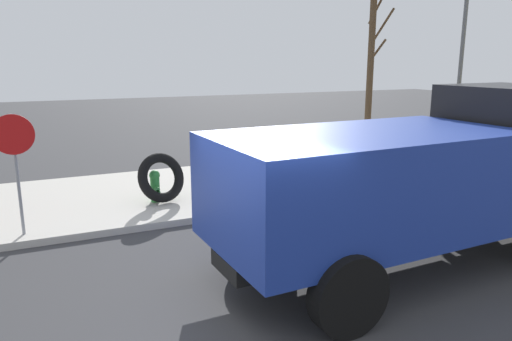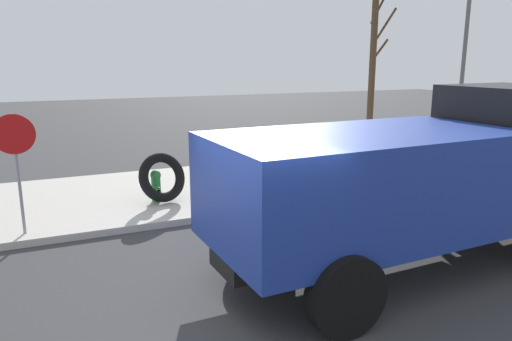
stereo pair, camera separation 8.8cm
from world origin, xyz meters
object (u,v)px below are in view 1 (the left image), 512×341
at_px(fire_hydrant, 155,185).
at_px(loose_tire, 161,178).
at_px(stop_sign, 15,152).
at_px(street_light_pole, 459,85).
at_px(bare_tree, 370,79).
at_px(dump_truck_blue, 426,174).

bearing_deg(fire_hydrant, loose_tire, -39.19).
relative_size(stop_sign, street_light_pole, 0.46).
distance_m(fire_hydrant, loose_tire, 0.25).
bearing_deg(bare_tree, stop_sign, -169.76).
xyz_separation_m(loose_tire, bare_tree, (6.47, 0.67, 2.17)).
height_order(stop_sign, bare_tree, bare_tree).
bearing_deg(dump_truck_blue, stop_sign, 147.30).
bearing_deg(stop_sign, dump_truck_blue, -32.70).
bearing_deg(loose_tire, stop_sign, -160.82).
distance_m(bare_tree, street_light_pole, 2.67).
bearing_deg(street_light_pole, loose_tire, 177.75).
relative_size(fire_hydrant, bare_tree, 0.14).
relative_size(stop_sign, dump_truck_blue, 0.33).
height_order(fire_hydrant, loose_tire, loose_tire).
xyz_separation_m(fire_hydrant, loose_tire, (0.13, -0.11, 0.19)).
height_order(bare_tree, street_light_pole, bare_tree).
height_order(loose_tire, street_light_pole, street_light_pole).
xyz_separation_m(fire_hydrant, bare_tree, (6.60, 0.56, 2.35)).
bearing_deg(bare_tree, street_light_pole, -22.54).
distance_m(fire_hydrant, dump_truck_blue, 6.27).
bearing_deg(dump_truck_blue, bare_tree, 60.74).
bearing_deg(dump_truck_blue, street_light_pole, 39.70).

